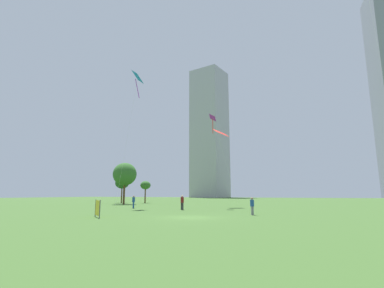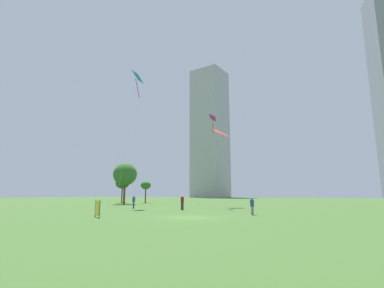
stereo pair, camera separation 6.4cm
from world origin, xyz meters
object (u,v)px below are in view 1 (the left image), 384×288
object	(u,v)px
park_tree_1	(125,174)
kite_flying_0	(213,120)
park_tree_0	(122,183)
park_tree_2	(145,185)
person_standing_1	(182,201)
kite_flying_2	(221,133)
person_standing_2	(252,205)
kite_flying_3	(138,78)
distant_highrise_1	(210,133)
person_standing_0	(134,201)
event_banner	(98,208)

from	to	relation	value
park_tree_1	kite_flying_0	bearing A→B (deg)	-16.83
park_tree_0	park_tree_2	bearing A→B (deg)	18.06
person_standing_1	kite_flying_0	size ratio (longest dim) A/B	0.13
park_tree_0	kite_flying_0	bearing A→B (deg)	-25.93
person_standing_1	park_tree_1	size ratio (longest dim) A/B	0.23
kite_flying_2	park_tree_1	world-z (taller)	kite_flying_2
person_standing_2	kite_flying_0	distance (m)	19.00
kite_flying_0	kite_flying_3	size ratio (longest dim) A/B	0.64
distant_highrise_1	person_standing_1	bearing A→B (deg)	-61.11
park_tree_2	distant_highrise_1	distance (m)	106.82
kite_flying_0	park_tree_1	size ratio (longest dim) A/B	1.73
person_standing_2	distant_highrise_1	bearing A→B (deg)	54.61
person_standing_0	park_tree_0	size ratio (longest dim) A/B	0.31
event_banner	distant_highrise_1	bearing A→B (deg)	106.04
person_standing_1	park_tree_0	bearing A→B (deg)	-45.96
kite_flying_2	event_banner	distance (m)	26.66
person_standing_1	park_tree_2	world-z (taller)	park_tree_2
distant_highrise_1	kite_flying_2	bearing A→B (deg)	-58.63
distant_highrise_1	kite_flying_3	bearing A→B (deg)	-65.06
kite_flying_3	park_tree_0	distance (m)	26.83
person_standing_0	park_tree_1	distance (m)	17.28
kite_flying_0	park_tree_2	world-z (taller)	kite_flying_0
kite_flying_3	distant_highrise_1	xyz separation A→B (m)	(-30.08, 116.69, 16.85)
park_tree_0	person_standing_0	bearing A→B (deg)	-48.89
park_tree_0	event_banner	distance (m)	40.14
park_tree_1	person_standing_0	bearing A→B (deg)	-48.48
person_standing_1	distant_highrise_1	xyz separation A→B (m)	(-40.13, 120.60, 36.40)
park_tree_2	distant_highrise_1	size ratio (longest dim) A/B	0.06
person_standing_2	park_tree_0	bearing A→B (deg)	86.84
park_tree_0	event_banner	bearing A→B (deg)	-55.43
person_standing_0	event_banner	xyz separation A→B (m)	(6.19, -14.03, -0.23)
kite_flying_3	park_tree_2	xyz separation A→B (m)	(-9.22, 17.48, -16.78)
person_standing_0	park_tree_2	distance (m)	23.68
park_tree_2	event_banner	bearing A→B (deg)	-63.03
person_standing_2	park_tree_2	bearing A→B (deg)	80.52
kite_flying_3	person_standing_2	bearing A→B (deg)	-24.66
person_standing_0	kite_flying_3	xyz separation A→B (m)	(-2.19, 3.08, 19.60)
kite_flying_2	park_tree_2	bearing A→B (deg)	153.29
event_banner	person_standing_0	bearing A→B (deg)	113.82
kite_flying_0	kite_flying_2	bearing A→B (deg)	90.49
kite_flying_2	park_tree_1	xyz separation A→B (m)	(-20.63, 2.46, -6.07)
person_standing_2	distant_highrise_1	world-z (taller)	distant_highrise_1
person_standing_1	person_standing_2	xyz separation A→B (m)	(9.84, -5.23, -0.10)
kite_flying_2	kite_flying_3	bearing A→B (deg)	-149.70
person_standing_0	kite_flying_2	xyz separation A→B (m)	(9.62, 9.98, 10.84)
event_banner	park_tree_0	bearing A→B (deg)	124.57
kite_flying_0	kite_flying_3	xyz separation A→B (m)	(-11.84, -3.11, 7.56)
kite_flying_2	distant_highrise_1	bearing A→B (deg)	110.88
park_tree_1	person_standing_1	bearing A→B (deg)	-35.09
person_standing_1	event_banner	xyz separation A→B (m)	(-1.67, -13.20, -0.27)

